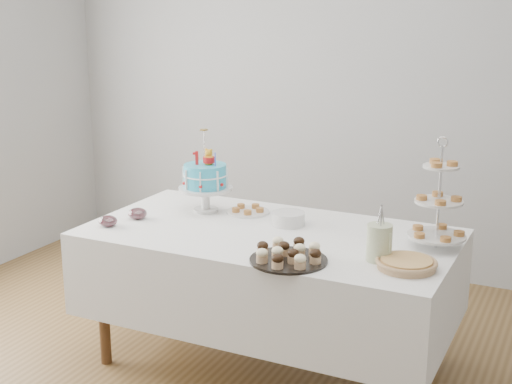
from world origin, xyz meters
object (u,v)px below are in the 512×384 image
at_px(jam_bowl_a, 108,221).
at_px(jam_bowl_b, 138,214).
at_px(tiered_stand, 439,202).
at_px(birthday_cake, 206,190).
at_px(utensil_pitcher, 379,241).
at_px(cupcake_tray, 289,253).
at_px(plate_stack, 288,219).
at_px(pastry_plate, 248,210).
at_px(pie, 406,263).
at_px(table, 269,272).

relative_size(jam_bowl_a, jam_bowl_b, 0.95).
bearing_deg(tiered_stand, birthday_cake, 177.59).
bearing_deg(jam_bowl_b, tiered_stand, 8.41).
relative_size(birthday_cake, jam_bowl_b, 4.52).
relative_size(jam_bowl_b, utensil_pitcher, 0.39).
distance_m(cupcake_tray, utensil_pitcher, 0.42).
height_order(plate_stack, pastry_plate, plate_stack).
bearing_deg(pie, pastry_plate, 155.09).
relative_size(pie, utensil_pitcher, 1.05).
bearing_deg(cupcake_tray, tiered_stand, 40.89).
relative_size(table, birthday_cake, 4.07).
bearing_deg(jam_bowl_b, birthday_cake, 47.33).
bearing_deg(pie, table, 164.10).
bearing_deg(pastry_plate, cupcake_tray, -50.21).
bearing_deg(pie, utensil_pitcher, 161.66).
height_order(pie, jam_bowl_a, jam_bowl_a).
bearing_deg(plate_stack, jam_bowl_a, -152.60).
height_order(cupcake_tray, plate_stack, cupcake_tray).
xyz_separation_m(table, jam_bowl_a, (-0.82, -0.29, 0.26)).
relative_size(table, tiered_stand, 3.48).
bearing_deg(pastry_plate, utensil_pitcher, -25.90).
distance_m(pie, jam_bowl_a, 1.60).
height_order(tiered_stand, plate_stack, tiered_stand).
xyz_separation_m(plate_stack, jam_bowl_a, (-0.86, -0.45, -0.01)).
distance_m(cupcake_tray, pie, 0.53).
height_order(tiered_stand, jam_bowl_a, tiered_stand).
height_order(pastry_plate, jam_bowl_b, jam_bowl_b).
bearing_deg(utensil_pitcher, pie, 4.92).
distance_m(table, pie, 0.85).
height_order(cupcake_tray, tiered_stand, tiered_stand).
relative_size(pastry_plate, jam_bowl_b, 2.34).
height_order(birthday_cake, pie, birthday_cake).
distance_m(cupcake_tray, jam_bowl_b, 1.06).
height_order(birthday_cake, utensil_pitcher, birthday_cake).
distance_m(plate_stack, jam_bowl_b, 0.84).
bearing_deg(tiered_stand, pie, -99.30).
height_order(birthday_cake, jam_bowl_b, birthday_cake).
bearing_deg(jam_bowl_b, cupcake_tray, -14.18).
relative_size(plate_stack, pastry_plate, 0.74).
xyz_separation_m(cupcake_tray, pie, (0.51, 0.15, -0.02)).
relative_size(table, utensil_pitcher, 7.23).
height_order(cupcake_tray, pie, cupcake_tray).
distance_m(cupcake_tray, plate_stack, 0.57).
distance_m(birthday_cake, jam_bowl_a, 0.59).
height_order(birthday_cake, cupcake_tray, birthday_cake).
relative_size(table, plate_stack, 10.66).
bearing_deg(pastry_plate, table, -45.52).
height_order(table, cupcake_tray, cupcake_tray).
bearing_deg(jam_bowl_b, jam_bowl_a, -108.65).
xyz_separation_m(jam_bowl_b, utensil_pitcher, (1.39, -0.07, 0.07)).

